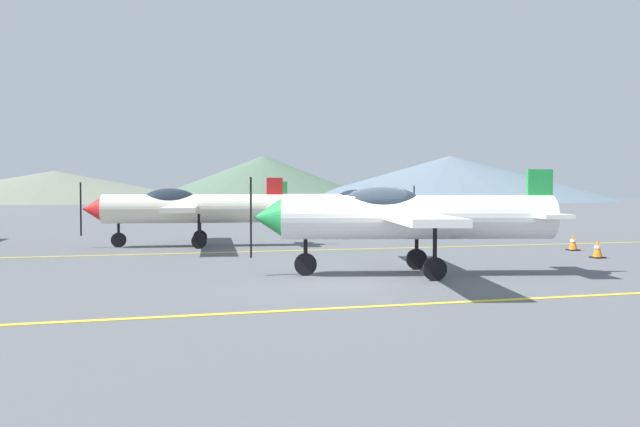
# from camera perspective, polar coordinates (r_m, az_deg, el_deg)

# --- Properties ---
(ground_plane) EXTENTS (400.00, 400.00, 0.00)m
(ground_plane) POSITION_cam_1_polar(r_m,az_deg,el_deg) (15.32, 4.75, -5.72)
(ground_plane) COLOR #54565B
(apron_line_near) EXTENTS (80.00, 0.16, 0.01)m
(apron_line_near) POSITION_cam_1_polar(r_m,az_deg,el_deg) (11.98, 10.86, -7.85)
(apron_line_near) COLOR yellow
(apron_line_near) RESTS_ON ground_plane
(apron_line_far) EXTENTS (80.00, 0.16, 0.01)m
(apron_line_far) POSITION_cam_1_polar(r_m,az_deg,el_deg) (22.30, -1.74, -3.32)
(apron_line_far) COLOR yellow
(apron_line_far) RESTS_ON ground_plane
(airplane_near) EXTENTS (7.60, 8.64, 2.60)m
(airplane_near) POSITION_cam_1_polar(r_m,az_deg,el_deg) (15.78, 7.64, -0.18)
(airplane_near) COLOR white
(airplane_near) RESTS_ON ground_plane
(airplane_mid) EXTENTS (7.56, 8.68, 2.60)m
(airplane_mid) POSITION_cam_1_polar(r_m,az_deg,el_deg) (24.48, -11.84, 0.52)
(airplane_mid) COLOR silver
(airplane_mid) RESTS_ON ground_plane
(airplane_far) EXTENTS (7.57, 8.69, 2.60)m
(airplane_far) POSITION_cam_1_polar(r_m,az_deg,el_deg) (33.64, 2.20, 0.91)
(airplane_far) COLOR silver
(airplane_far) RESTS_ON ground_plane
(car_sedan) EXTENTS (4.25, 4.37, 1.62)m
(car_sedan) POSITION_cam_1_polar(r_m,az_deg,el_deg) (42.13, 6.79, 0.25)
(car_sedan) COLOR #3372BF
(car_sedan) RESTS_ON ground_plane
(traffic_cone_front) EXTENTS (0.36, 0.36, 0.59)m
(traffic_cone_front) POSITION_cam_1_polar(r_m,az_deg,el_deg) (21.56, 23.50, -2.90)
(traffic_cone_front) COLOR black
(traffic_cone_front) RESTS_ON ground_plane
(traffic_cone_side) EXTENTS (0.36, 0.36, 0.59)m
(traffic_cone_side) POSITION_cam_1_polar(r_m,az_deg,el_deg) (24.03, 21.63, -2.40)
(traffic_cone_side) COLOR black
(traffic_cone_side) RESTS_ON ground_plane
(hill_centerleft) EXTENTS (70.80, 70.80, 6.78)m
(hill_centerleft) POSITION_cam_1_polar(r_m,az_deg,el_deg) (150.31, -22.55, 2.25)
(hill_centerleft) COLOR slate
(hill_centerleft) RESTS_ON ground_plane
(hill_centerright) EXTENTS (62.55, 62.55, 12.08)m
(hill_centerright) POSITION_cam_1_polar(r_m,az_deg,el_deg) (174.30, -5.03, 3.18)
(hill_centerright) COLOR #4C6651
(hill_centerright) RESTS_ON ground_plane
(hill_right) EXTENTS (81.12, 81.12, 11.45)m
(hill_right) POSITION_cam_1_polar(r_m,az_deg,el_deg) (166.67, 11.52, 3.10)
(hill_right) COLOR slate
(hill_right) RESTS_ON ground_plane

